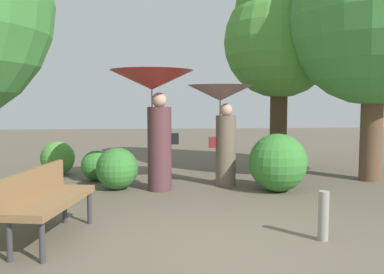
# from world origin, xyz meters

# --- Properties ---
(ground_plane) EXTENTS (40.00, 40.00, 0.00)m
(ground_plane) POSITION_xyz_m (0.00, 0.00, 0.00)
(ground_plane) COLOR brown
(person_left) EXTENTS (1.47, 1.47, 2.15)m
(person_left) POSITION_xyz_m (-0.72, 2.92, 1.64)
(person_left) COLOR #563338
(person_left) RESTS_ON ground
(person_right) EXTENTS (1.22, 1.22, 1.91)m
(person_right) POSITION_xyz_m (0.55, 3.23, 1.42)
(person_right) COLOR #6B5B4C
(person_right) RESTS_ON ground
(park_bench) EXTENTS (0.76, 1.57, 0.83)m
(park_bench) POSITION_xyz_m (-1.93, 0.31, 0.51)
(park_bench) COLOR #38383D
(park_bench) RESTS_ON ground
(tree_near_right) EXTENTS (2.57, 2.57, 4.80)m
(tree_near_right) POSITION_xyz_m (2.15, 4.93, 3.21)
(tree_near_right) COLOR #42301E
(tree_near_right) RESTS_ON ground
(tree_mid_right) EXTENTS (3.41, 3.41, 5.45)m
(tree_mid_right) POSITION_xyz_m (3.64, 3.50, 3.50)
(tree_mid_right) COLOR brown
(tree_mid_right) RESTS_ON ground
(bush_path_left) EXTENTS (0.76, 0.76, 0.76)m
(bush_path_left) POSITION_xyz_m (-1.40, 3.05, 0.38)
(bush_path_left) COLOR #387F33
(bush_path_left) RESTS_ON ground
(bush_path_right) EXTENTS (0.61, 0.61, 0.61)m
(bush_path_right) POSITION_xyz_m (-1.90, 3.94, 0.31)
(bush_path_right) COLOR #387F33
(bush_path_right) RESTS_ON ground
(bush_behind_bench) EXTENTS (1.04, 1.04, 1.04)m
(bush_behind_bench) POSITION_xyz_m (1.47, 2.65, 0.52)
(bush_behind_bench) COLOR #387F33
(bush_behind_bench) RESTS_ON ground
(bush_far_side) EXTENTS (0.73, 0.73, 0.73)m
(bush_far_side) POSITION_xyz_m (-2.84, 4.69, 0.37)
(bush_far_side) COLOR #4C9338
(bush_far_side) RESTS_ON ground
(path_marker_post) EXTENTS (0.12, 0.12, 0.58)m
(path_marker_post) POSITION_xyz_m (1.23, 0.03, 0.29)
(path_marker_post) COLOR gray
(path_marker_post) RESTS_ON ground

